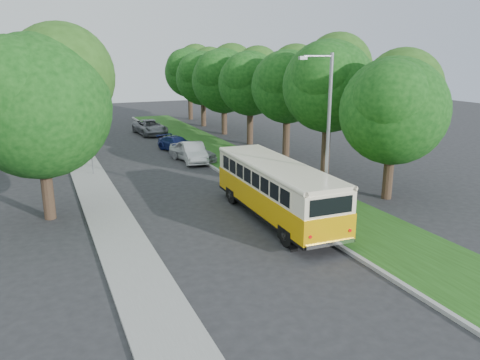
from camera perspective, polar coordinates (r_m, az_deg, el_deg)
name	(u,v)px	position (r m, az deg, el deg)	size (l,w,h in m)	color
ground	(220,223)	(22.78, -2.49, -5.28)	(120.00, 120.00, 0.00)	#252527
curb	(245,187)	(28.46, 0.64, -0.90)	(0.20, 70.00, 0.15)	gray
grass_verge	(279,183)	(29.47, 4.81, -0.41)	(4.50, 70.00, 0.13)	#1F4512
sidewalk	(103,205)	(26.31, -16.31, -2.92)	(2.20, 70.00, 0.12)	gray
treeline	(175,79)	(39.48, -7.87, 12.09)	(24.27, 41.91, 9.46)	#332319
lamppost_near	(326,136)	(21.38, 10.48, 5.25)	(1.71, 0.16, 8.00)	gray
lamppost_far	(79,108)	(36.26, -19.00, 8.28)	(1.71, 0.16, 7.50)	gray
warning_sign	(91,151)	(32.67, -17.66, 3.44)	(0.56, 0.10, 2.50)	gray
vintage_bus	(276,191)	(22.88, 4.44, -1.38)	(2.52, 9.80, 2.91)	#EBA807
car_silver	(192,151)	(35.83, -5.83, 3.52)	(1.81, 4.51, 1.53)	#AEAEB3
car_white	(193,152)	(35.58, -5.69, 3.37)	(1.53, 4.40, 1.45)	white
car_blue	(177,144)	(39.70, -7.70, 4.38)	(1.71, 4.21, 1.22)	navy
car_grey	(150,127)	(48.41, -10.90, 6.33)	(2.45, 5.31, 1.47)	slate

